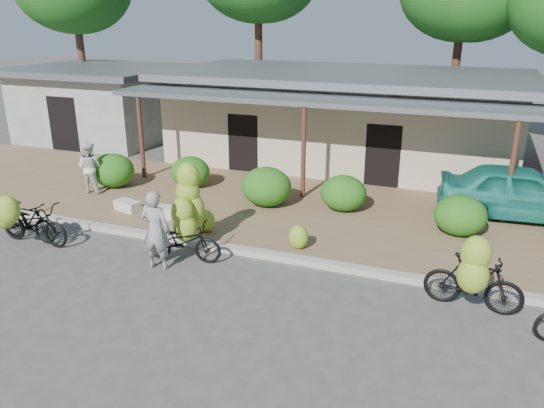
# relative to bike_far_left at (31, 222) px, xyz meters

# --- Properties ---
(ground) EXTENTS (100.00, 100.00, 0.00)m
(ground) POSITION_rel_bike_far_left_xyz_m (5.12, -0.66, -0.59)
(ground) COLOR #484542
(ground) RESTS_ON ground
(sidewalk) EXTENTS (60.00, 6.00, 0.12)m
(sidewalk) POSITION_rel_bike_far_left_xyz_m (5.12, 4.34, -0.53)
(sidewalk) COLOR olive
(sidewalk) RESTS_ON ground
(curb) EXTENTS (60.00, 0.25, 0.15)m
(curb) POSITION_rel_bike_far_left_xyz_m (5.12, 1.34, -0.51)
(curb) COLOR #A8A399
(curb) RESTS_ON ground
(shop_main) EXTENTS (13.00, 8.50, 3.35)m
(shop_main) POSITION_rel_bike_far_left_xyz_m (5.12, 10.27, 1.14)
(shop_main) COLOR #C1AE92
(shop_main) RESTS_ON ground
(shop_grey) EXTENTS (7.00, 6.00, 3.15)m
(shop_grey) POSITION_rel_bike_far_left_xyz_m (-5.88, 10.33, 1.03)
(shop_grey) COLOR #AAAAA5
(shop_grey) RESTS_ON ground
(hedge_0) EXTENTS (1.37, 1.24, 1.07)m
(hedge_0) POSITION_rel_bike_far_left_xyz_m (-0.79, 4.23, 0.07)
(hedge_0) COLOR #155B14
(hedge_0) RESTS_ON sidewalk
(hedge_1) EXTENTS (1.26, 1.13, 0.98)m
(hedge_1) POSITION_rel_bike_far_left_xyz_m (1.49, 5.10, 0.02)
(hedge_1) COLOR #155B14
(hedge_1) RESTS_ON sidewalk
(hedge_2) EXTENTS (1.44, 1.30, 1.13)m
(hedge_2) POSITION_rel_bike_far_left_xyz_m (4.38, 4.34, 0.10)
(hedge_2) COLOR #155B14
(hedge_2) RESTS_ON sidewalk
(hedge_3) EXTENTS (1.29, 1.16, 1.00)m
(hedge_3) POSITION_rel_bike_far_left_xyz_m (6.53, 4.75, 0.04)
(hedge_3) COLOR #155B14
(hedge_3) RESTS_ON sidewalk
(hedge_4) EXTENTS (1.28, 1.15, 1.00)m
(hedge_4) POSITION_rel_bike_far_left_xyz_m (9.64, 4.09, 0.03)
(hedge_4) COLOR #155B14
(hedge_4) RESTS_ON sidewalk
(bike_far_left) EXTENTS (1.99, 1.24, 1.44)m
(bike_far_left) POSITION_rel_bike_far_left_xyz_m (0.00, 0.00, 0.00)
(bike_far_left) COLOR black
(bike_far_left) RESTS_ON ground
(bike_left) EXTENTS (1.69, 1.17, 1.34)m
(bike_left) POSITION_rel_bike_far_left_xyz_m (-0.26, 0.00, 0.02)
(bike_left) COLOR black
(bike_left) RESTS_ON ground
(bike_center) EXTENTS (1.88, 1.26, 2.17)m
(bike_center) POSITION_rel_bike_far_left_xyz_m (3.82, 0.76, 0.22)
(bike_center) COLOR black
(bike_center) RESTS_ON ground
(bike_right) EXTENTS (1.86, 1.21, 1.73)m
(bike_right) POSITION_rel_bike_far_left_xyz_m (10.03, 0.52, 0.12)
(bike_right) COLOR black
(bike_right) RESTS_ON ground
(loose_banana_a) EXTENTS (0.48, 0.40, 0.59)m
(loose_banana_a) POSITION_rel_bike_far_left_xyz_m (2.82, 2.27, -0.17)
(loose_banana_a) COLOR #8EAE2B
(loose_banana_a) RESTS_ON sidewalk
(loose_banana_b) EXTENTS (0.47, 0.40, 0.59)m
(loose_banana_b) POSITION_rel_bike_far_left_xyz_m (3.69, 1.97, -0.17)
(loose_banana_b) COLOR #8EAE2B
(loose_banana_b) RESTS_ON sidewalk
(loose_banana_c) EXTENTS (0.47, 0.40, 0.59)m
(loose_banana_c) POSITION_rel_bike_far_left_xyz_m (6.18, 1.84, -0.17)
(loose_banana_c) COLOR #8EAE2B
(loose_banana_c) RESTS_ON sidewalk
(sack_near) EXTENTS (0.86, 0.43, 0.30)m
(sack_near) POSITION_rel_bike_far_left_xyz_m (2.05, 2.47, -0.32)
(sack_near) COLOR silver
(sack_near) RESTS_ON sidewalk
(sack_far) EXTENTS (0.82, 0.55, 0.28)m
(sack_far) POSITION_rel_bike_far_left_xyz_m (0.91, 2.55, -0.33)
(sack_far) COLOR silver
(sack_far) RESTS_ON sidewalk
(vendor) EXTENTS (0.71, 0.51, 1.80)m
(vendor) POSITION_rel_bike_far_left_xyz_m (3.53, 0.00, 0.31)
(vendor) COLOR gray
(vendor) RESTS_ON ground
(bystander) EXTENTS (0.82, 0.67, 1.57)m
(bystander) POSITION_rel_bike_far_left_xyz_m (-1.09, 3.53, 0.32)
(bystander) COLOR silver
(bystander) RESTS_ON sidewalk
(teal_van) EXTENTS (4.37, 2.05, 1.44)m
(teal_van) POSITION_rel_bike_far_left_xyz_m (11.07, 5.90, 0.26)
(teal_van) COLOR #1C7E6E
(teal_van) RESTS_ON sidewalk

